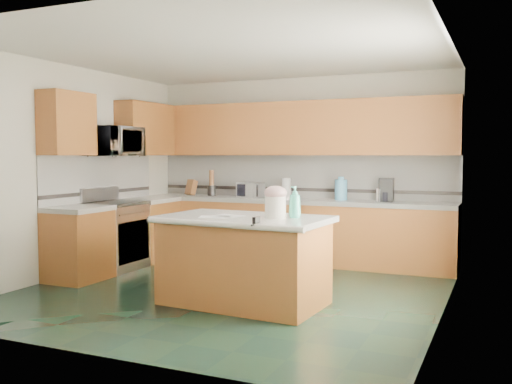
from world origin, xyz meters
The scene contains 52 objects.
floor centered at (0.00, 0.00, 0.00)m, with size 4.60×4.60×0.00m, color black.
ceiling centered at (0.00, 0.00, 2.70)m, with size 4.60×4.60×0.00m, color white.
wall_back centered at (0.00, 2.32, 1.35)m, with size 4.60×0.04×2.70m, color beige.
wall_front centered at (0.00, -2.32, 1.35)m, with size 4.60×0.04×2.70m, color beige.
wall_left centered at (-2.32, 0.00, 1.35)m, with size 0.04×4.60×2.70m, color beige.
wall_right centered at (2.32, 0.00, 1.35)m, with size 0.04×4.60×2.70m, color beige.
back_base_cab centered at (0.00, 2.00, 0.43)m, with size 4.60×0.60×0.86m, color #532E11.
back_countertop centered at (0.00, 2.00, 0.89)m, with size 4.60×0.64×0.06m, color white.
back_upper_cab centered at (0.00, 2.13, 1.94)m, with size 4.60×0.33×0.78m, color #532E11.
back_backsplash centered at (0.00, 2.29, 1.24)m, with size 4.60×0.02×0.63m, color silver.
back_accent_band centered at (0.00, 2.28, 1.04)m, with size 4.60×0.01×0.05m, color black.
left_base_cab_rear centered at (-2.00, 1.29, 0.43)m, with size 0.60×0.82×0.86m, color #532E11.
left_counter_rear centered at (-2.00, 1.29, 0.89)m, with size 0.64×0.82×0.06m, color white.
left_base_cab_front centered at (-2.00, -0.24, 0.43)m, with size 0.60×0.72×0.86m, color #532E11.
left_counter_front centered at (-2.00, -0.24, 0.89)m, with size 0.64×0.72×0.06m, color white.
left_backsplash centered at (-2.29, 0.55, 1.24)m, with size 0.02×2.30×0.63m, color silver.
left_accent_band centered at (-2.28, 0.55, 1.04)m, with size 0.01×2.30×0.05m, color black.
left_upper_cab_rear centered at (-2.13, 1.42, 1.94)m, with size 0.33×1.09×0.78m, color #532E11.
left_upper_cab_front centered at (-2.13, -0.24, 1.94)m, with size 0.33×0.72×0.78m, color #532E11.
range_body centered at (-2.00, 0.50, 0.44)m, with size 0.60×0.76×0.88m, color #B7B7BC.
range_oven_door centered at (-1.71, 0.50, 0.40)m, with size 0.02×0.68×0.55m, color black.
range_cooktop centered at (-2.00, 0.50, 0.90)m, with size 0.62×0.78×0.04m, color black.
range_handle centered at (-1.68, 0.50, 0.78)m, with size 0.02×0.02×0.66m, color #B7B7BC.
range_backguard centered at (-2.26, 0.50, 1.02)m, with size 0.06×0.76×0.18m, color #B7B7BC.
microwave centered at (-2.00, 0.50, 1.73)m, with size 0.73×0.50×0.41m, color #B7B7BC.
island_base centered at (0.36, -0.43, 0.43)m, with size 1.62×0.92×0.86m, color #532E11.
island_top centered at (0.36, -0.43, 0.89)m, with size 1.72×1.02×0.06m, color white.
island_bullnose centered at (0.36, -0.94, 0.89)m, with size 0.06×0.06×1.72m, color white.
treat_jar centered at (0.73, -0.47, 1.03)m, with size 0.21×0.21×0.22m, color white.
treat_jar_lid centered at (0.73, -0.47, 1.18)m, with size 0.23×0.23×0.14m, color #C79799.
treat_jar_knob centered at (0.73, -0.47, 1.22)m, with size 0.03×0.03×0.08m, color tan.
treat_jar_knob_end_l centered at (0.69, -0.47, 1.22)m, with size 0.04×0.04×0.04m, color tan.
treat_jar_knob_end_r centered at (0.76, -0.47, 1.22)m, with size 0.04×0.04×0.04m, color tan.
soap_bottle_island centered at (0.89, -0.36, 1.08)m, with size 0.12×0.12×0.32m, color teal.
paper_sheet_a centered at (0.11, -0.62, 0.92)m, with size 0.30×0.23×0.00m, color white.
paper_sheet_b centered at (0.20, -0.48, 0.92)m, with size 0.32×0.24×0.00m, color white.
clamp_body centered at (0.71, -0.92, 0.93)m, with size 0.03×0.11×0.10m, color black.
clamp_handle centered at (0.71, -0.99, 0.91)m, with size 0.02×0.02×0.08m, color black.
knife_block centered at (-1.72, 2.05, 1.04)m, with size 0.13×0.11×0.24m, color #472814.
utensil_crock centered at (-1.37, 2.08, 1.00)m, with size 0.13×0.13×0.16m, color black.
utensil_bundle centered at (-1.37, 2.08, 1.20)m, with size 0.08×0.08×0.24m, color #472814.
toaster_oven centered at (-0.69, 2.05, 1.03)m, with size 0.38×0.26×0.22m, color #B7B7BC.
toaster_oven_door centered at (-0.69, 1.93, 1.03)m, with size 0.34×0.01×0.18m, color black.
paper_towel centered at (-0.13, 2.10, 1.07)m, with size 0.13×0.13×0.30m, color white.
paper_towel_base centered at (-0.13, 2.10, 0.93)m, with size 0.20×0.20×0.01m, color #B7B7BC.
water_jug centered at (0.71, 2.06, 1.06)m, with size 0.18×0.18×0.29m, color #529DCB.
water_jug_neck centered at (0.71, 2.06, 1.23)m, with size 0.08×0.08×0.04m, color #529DCB.
coffee_maker centered at (1.34, 2.08, 1.08)m, with size 0.19×0.21×0.32m, color black.
coffee_carafe centered at (1.34, 2.03, 0.99)m, with size 0.13×0.13×0.13m, color black.
soap_bottle_back centered at (1.28, 2.05, 1.05)m, with size 0.12×0.12×0.26m, color white.
soap_back_cap centered at (1.28, 2.05, 1.19)m, with size 0.02×0.02×0.03m, color red.
window_light_proxy centered at (2.29, -0.20, 1.50)m, with size 0.02×1.40×1.10m, color white.
Camera 1 is at (2.85, -5.75, 1.55)m, focal length 40.00 mm.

